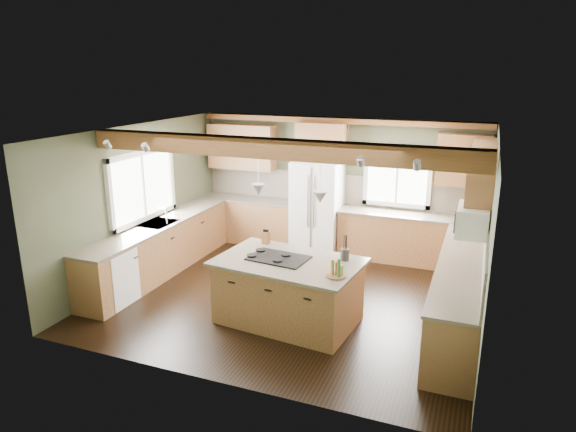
% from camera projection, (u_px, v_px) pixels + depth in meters
% --- Properties ---
extents(floor, '(5.60, 5.60, 0.00)m').
position_uv_depth(floor, '(292.00, 296.00, 8.18)').
color(floor, black).
rests_on(floor, ground).
extents(ceiling, '(5.60, 5.60, 0.00)m').
position_uv_depth(ceiling, '(293.00, 132.00, 7.45)').
color(ceiling, silver).
rests_on(ceiling, wall_back).
extents(wall_back, '(5.60, 0.00, 5.60)m').
position_uv_depth(wall_back, '(338.00, 184.00, 10.05)').
color(wall_back, '#3F4732').
rests_on(wall_back, ground).
extents(wall_left, '(0.00, 5.00, 5.00)m').
position_uv_depth(wall_left, '(140.00, 201.00, 8.80)').
color(wall_left, '#3F4732').
rests_on(wall_left, ground).
extents(wall_right, '(0.00, 5.00, 5.00)m').
position_uv_depth(wall_right, '(488.00, 239.00, 6.83)').
color(wall_right, '#3F4732').
rests_on(wall_right, ground).
extents(ceiling_beam, '(5.55, 0.26, 0.26)m').
position_uv_depth(ceiling_beam, '(271.00, 148.00, 6.77)').
color(ceiling_beam, brown).
rests_on(ceiling_beam, ceiling).
extents(soffit_trim, '(5.55, 0.20, 0.10)m').
position_uv_depth(soffit_trim, '(338.00, 121.00, 9.62)').
color(soffit_trim, brown).
rests_on(soffit_trim, ceiling).
extents(backsplash_back, '(5.58, 0.03, 0.58)m').
position_uv_depth(backsplash_back, '(338.00, 189.00, 10.06)').
color(backsplash_back, brown).
rests_on(backsplash_back, wall_back).
extents(backsplash_right, '(0.03, 3.70, 0.58)m').
position_uv_depth(backsplash_right, '(487.00, 244.00, 6.91)').
color(backsplash_right, brown).
rests_on(backsplash_right, wall_right).
extents(base_cab_back_left, '(2.02, 0.60, 0.88)m').
position_uv_depth(base_cab_back_left, '(250.00, 221.00, 10.65)').
color(base_cab_back_left, brown).
rests_on(base_cab_back_left, floor).
extents(counter_back_left, '(2.06, 0.64, 0.04)m').
position_uv_depth(counter_back_left, '(249.00, 199.00, 10.52)').
color(counter_back_left, '#4F463A').
rests_on(counter_back_left, base_cab_back_left).
extents(base_cab_back_right, '(2.62, 0.60, 0.88)m').
position_uv_depth(base_cab_back_right, '(410.00, 239.00, 9.50)').
color(base_cab_back_right, brown).
rests_on(base_cab_back_right, floor).
extents(counter_back_right, '(2.66, 0.64, 0.04)m').
position_uv_depth(counter_back_right, '(411.00, 215.00, 9.37)').
color(counter_back_right, '#4F463A').
rests_on(counter_back_right, base_cab_back_right).
extents(base_cab_left, '(0.60, 3.70, 0.88)m').
position_uv_depth(base_cab_left, '(160.00, 249.00, 8.98)').
color(base_cab_left, brown).
rests_on(base_cab_left, floor).
extents(counter_left, '(0.64, 3.74, 0.04)m').
position_uv_depth(counter_left, '(158.00, 224.00, 8.85)').
color(counter_left, '#4F463A').
rests_on(counter_left, base_cab_left).
extents(base_cab_right, '(0.60, 3.70, 0.88)m').
position_uv_depth(base_cab_right, '(459.00, 293.00, 7.22)').
color(base_cab_right, brown).
rests_on(base_cab_right, floor).
extents(counter_right, '(0.64, 3.74, 0.04)m').
position_uv_depth(counter_right, '(462.00, 263.00, 7.10)').
color(counter_right, '#4F463A').
rests_on(counter_right, base_cab_right).
extents(upper_cab_back_left, '(1.40, 0.35, 0.90)m').
position_uv_depth(upper_cab_back_left, '(242.00, 147.00, 10.41)').
color(upper_cab_back_left, brown).
rests_on(upper_cab_back_left, wall_back).
extents(upper_cab_over_fridge, '(0.96, 0.35, 0.70)m').
position_uv_depth(upper_cab_over_fridge, '(321.00, 141.00, 9.76)').
color(upper_cab_over_fridge, brown).
rests_on(upper_cab_over_fridge, wall_back).
extents(upper_cab_right, '(0.35, 2.20, 0.90)m').
position_uv_depth(upper_cab_right, '(481.00, 177.00, 7.52)').
color(upper_cab_right, brown).
rests_on(upper_cab_right, wall_right).
extents(upper_cab_back_corner, '(0.90, 0.35, 0.90)m').
position_uv_depth(upper_cab_back_corner, '(464.00, 160.00, 8.91)').
color(upper_cab_back_corner, brown).
rests_on(upper_cab_back_corner, wall_back).
extents(window_left, '(0.04, 1.60, 1.05)m').
position_uv_depth(window_left, '(142.00, 186.00, 8.77)').
color(window_left, white).
rests_on(window_left, wall_left).
extents(window_back, '(1.10, 0.04, 1.00)m').
position_uv_depth(window_back, '(397.00, 176.00, 9.56)').
color(window_back, white).
rests_on(window_back, wall_back).
extents(sink, '(0.50, 0.65, 0.03)m').
position_uv_depth(sink, '(158.00, 224.00, 8.85)').
color(sink, '#262628').
rests_on(sink, counter_left).
extents(faucet, '(0.02, 0.02, 0.28)m').
position_uv_depth(faucet, '(167.00, 217.00, 8.74)').
color(faucet, '#B2B2B7').
rests_on(faucet, sink).
extents(dishwasher, '(0.60, 0.60, 0.84)m').
position_uv_depth(dishwasher, '(111.00, 277.00, 7.81)').
color(dishwasher, white).
rests_on(dishwasher, floor).
extents(oven, '(0.60, 0.72, 0.84)m').
position_uv_depth(oven, '(451.00, 337.00, 6.07)').
color(oven, white).
rests_on(oven, floor).
extents(microwave, '(0.40, 0.70, 0.38)m').
position_uv_depth(microwave, '(473.00, 220.00, 6.80)').
color(microwave, white).
rests_on(microwave, wall_right).
extents(pendant_left, '(0.18, 0.18, 0.16)m').
position_uv_depth(pendant_left, '(258.00, 190.00, 7.06)').
color(pendant_left, '#B2B2B7').
rests_on(pendant_left, ceiling).
extents(pendant_right, '(0.18, 0.18, 0.16)m').
position_uv_depth(pendant_right, '(320.00, 197.00, 6.65)').
color(pendant_right, '#B2B2B7').
rests_on(pendant_right, ceiling).
extents(refrigerator, '(0.90, 0.74, 1.80)m').
position_uv_depth(refrigerator, '(317.00, 207.00, 9.93)').
color(refrigerator, white).
rests_on(refrigerator, floor).
extents(island, '(1.97, 1.33, 0.88)m').
position_uv_depth(island, '(288.00, 292.00, 7.25)').
color(island, olive).
rests_on(island, floor).
extents(island_top, '(2.11, 1.46, 0.04)m').
position_uv_depth(island_top, '(288.00, 262.00, 7.13)').
color(island_top, '#4F463A').
rests_on(island_top, island).
extents(cooktop, '(0.86, 0.62, 0.02)m').
position_uv_depth(cooktop, '(279.00, 258.00, 7.19)').
color(cooktop, black).
rests_on(cooktop, island_top).
extents(knife_block, '(0.13, 0.11, 0.18)m').
position_uv_depth(knife_block, '(266.00, 238.00, 7.78)').
color(knife_block, brown).
rests_on(knife_block, island_top).
extents(utensil_crock, '(0.15, 0.15, 0.16)m').
position_uv_depth(utensil_crock, '(345.00, 254.00, 7.12)').
color(utensil_crock, '#413B34').
rests_on(utensil_crock, island_top).
extents(bottle_tray, '(0.31, 0.31, 0.24)m').
position_uv_depth(bottle_tray, '(336.00, 268.00, 6.54)').
color(bottle_tray, brown).
rests_on(bottle_tray, island_top).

